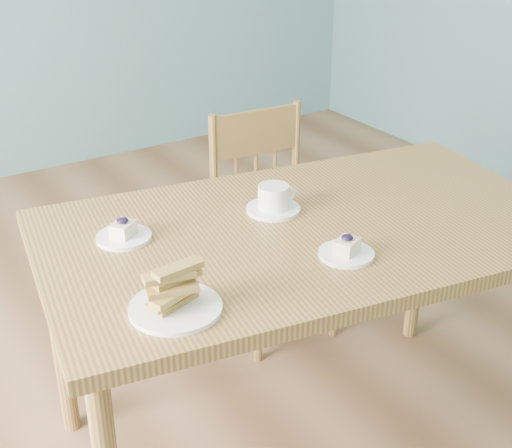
% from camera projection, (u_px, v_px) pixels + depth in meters
% --- Properties ---
extents(room, '(5.01, 5.01, 2.71)m').
position_uv_depth(room, '(176.00, 2.00, 1.69)').
color(room, '#8D6042').
rests_on(room, ground).
extents(dining_table, '(1.55, 1.04, 0.77)m').
position_uv_depth(dining_table, '(306.00, 250.00, 1.97)').
color(dining_table, olive).
rests_on(dining_table, ground).
extents(dining_chair, '(0.42, 0.40, 0.85)m').
position_uv_depth(dining_chair, '(272.00, 224.00, 2.68)').
color(dining_chair, olive).
rests_on(dining_chair, ground).
extents(cheesecake_plate_near, '(0.14, 0.14, 0.06)m').
position_uv_depth(cheesecake_plate_near, '(347.00, 251.00, 1.77)').
color(cheesecake_plate_near, white).
rests_on(cheesecake_plate_near, dining_table).
extents(cheesecake_plate_far, '(0.14, 0.14, 0.06)m').
position_uv_depth(cheesecake_plate_far, '(124.00, 234.00, 1.85)').
color(cheesecake_plate_far, white).
rests_on(cheesecake_plate_far, dining_table).
extents(coffee_cup, '(0.15, 0.15, 0.08)m').
position_uv_depth(coffee_cup, '(274.00, 200.00, 2.00)').
color(coffee_cup, white).
rests_on(coffee_cup, dining_table).
extents(biscotti_plate, '(0.21, 0.21, 0.11)m').
position_uv_depth(biscotti_plate, '(175.00, 296.00, 1.54)').
color(biscotti_plate, white).
rests_on(biscotti_plate, dining_table).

